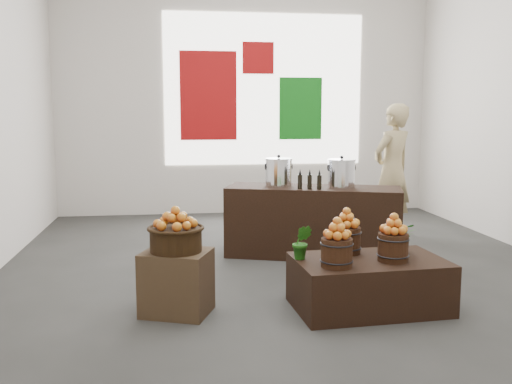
{
  "coord_description": "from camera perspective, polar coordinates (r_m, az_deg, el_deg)",
  "views": [
    {
      "loc": [
        -1.12,
        -5.73,
        1.66
      ],
      "look_at": [
        -0.38,
        -0.4,
        0.89
      ],
      "focal_mm": 40.0,
      "sensor_mm": 36.0,
      "label": 1
    }
  ],
  "objects": [
    {
      "name": "apples_in_bucket_rear",
      "position": [
        5.0,
        9.05,
        -2.56
      ],
      "size": [
        0.19,
        0.19,
        0.17
      ],
      "primitive_type": null,
      "color": "maroon",
      "rests_on": "apple_bucket_rear"
    },
    {
      "name": "apples_in_bucket_front_left",
      "position": [
        4.55,
        8.12,
        -3.6
      ],
      "size": [
        0.19,
        0.19,
        0.17
      ],
      "primitive_type": null,
      "color": "maroon",
      "rests_on": "apple_bucket_front_left"
    },
    {
      "name": "apples_in_bucket_front_right",
      "position": [
        4.81,
        13.62,
        -3.1
      ],
      "size": [
        0.19,
        0.19,
        0.17
      ],
      "primitive_type": null,
      "color": "maroon",
      "rests_on": "apple_bucket_front_right"
    },
    {
      "name": "oil_cruets",
      "position": [
        6.31,
        5.63,
        1.27
      ],
      "size": [
        0.22,
        0.12,
        0.22
      ],
      "primitive_type": null,
      "rotation": [
        0.0,
        0.0,
        -0.32
      ],
      "color": "black",
      "rests_on": "counter"
    },
    {
      "name": "apple_bucket_rear",
      "position": [
        5.04,
        8.99,
        -4.78
      ],
      "size": [
        0.25,
        0.25,
        0.23
      ],
      "primitive_type": "cylinder",
      "color": "#321A0D",
      "rests_on": "display_table"
    },
    {
      "name": "apple_bucket_front_left",
      "position": [
        4.59,
        8.07,
        -6.03
      ],
      "size": [
        0.25,
        0.25,
        0.23
      ],
      "primitive_type": "cylinder",
      "color": "#321A0D",
      "rests_on": "display_table"
    },
    {
      "name": "deco_green_right",
      "position": [
        9.42,
        4.47,
        8.32
      ],
      "size": [
        0.7,
        0.04,
        1.0
      ],
      "primitive_type": "cube",
      "color": "#106714",
      "rests_on": "back_wall"
    },
    {
      "name": "crate",
      "position": [
        4.79,
        -7.93,
        -8.95
      ],
      "size": [
        0.65,
        0.59,
        0.53
      ],
      "primitive_type": "cube",
      "rotation": [
        0.0,
        0.0,
        -0.36
      ],
      "color": "#483621",
      "rests_on": "ground"
    },
    {
      "name": "back_wall",
      "position": [
        9.31,
        -1.06,
        10.19
      ],
      "size": [
        6.0,
        0.04,
        4.0
      ],
      "primitive_type": "cube",
      "color": "silver",
      "rests_on": "ground"
    },
    {
      "name": "wicker_basket",
      "position": [
        4.7,
        -8.01,
        -4.75
      ],
      "size": [
        0.42,
        0.42,
        0.19
      ],
      "primitive_type": "cylinder",
      "color": "black",
      "rests_on": "crate"
    },
    {
      "name": "stock_pot_left",
      "position": [
        6.55,
        2.28,
        1.9
      ],
      "size": [
        0.3,
        0.3,
        0.3
      ],
      "primitive_type": "cylinder",
      "color": "silver",
      "rests_on": "counter"
    },
    {
      "name": "stock_pot_center",
      "position": [
        6.49,
        8.53,
        1.76
      ],
      "size": [
        0.3,
        0.3,
        0.3
      ],
      "primitive_type": "cylinder",
      "color": "silver",
      "rests_on": "counter"
    },
    {
      "name": "shopper",
      "position": [
        7.77,
        13.46,
        2.11
      ],
      "size": [
        0.77,
        0.68,
        1.76
      ],
      "primitive_type": "imported",
      "rotation": [
        0.0,
        0.0,
        3.65
      ],
      "color": "tan",
      "rests_on": "ground"
    },
    {
      "name": "ground",
      "position": [
        6.07,
        3.02,
        -7.78
      ],
      "size": [
        7.0,
        7.0,
        0.0
      ],
      "primitive_type": "plane",
      "color": "#353532",
      "rests_on": "ground"
    },
    {
      "name": "herb_garnish_right",
      "position": [
        5.15,
        14.33,
        -4.41
      ],
      "size": [
        0.31,
        0.29,
        0.27
      ],
      "primitive_type": "imported",
      "rotation": [
        0.0,
        0.0,
        -0.39
      ],
      "color": "#1B5912",
      "rests_on": "display_table"
    },
    {
      "name": "back_opening",
      "position": [
        9.33,
        0.82,
        10.19
      ],
      "size": [
        3.2,
        0.02,
        2.4
      ],
      "primitive_type": "cube",
      "color": "white",
      "rests_on": "back_wall"
    },
    {
      "name": "deco_red_upper",
      "position": [
        9.34,
        0.21,
        13.26
      ],
      "size": [
        0.5,
        0.04,
        0.5
      ],
      "primitive_type": "cube",
      "color": "#960B0C",
      "rests_on": "back_wall"
    },
    {
      "name": "apples_in_basket",
      "position": [
        4.66,
        -8.06,
        -2.54
      ],
      "size": [
        0.33,
        0.33,
        0.18
      ],
      "primitive_type": null,
      "color": "maroon",
      "rests_on": "wicker_basket"
    },
    {
      "name": "herb_garnish_left",
      "position": [
        4.78,
        4.61,
        -5.02
      ],
      "size": [
        0.2,
        0.18,
        0.29
      ],
      "primitive_type": "imported",
      "rotation": [
        0.0,
        0.0,
        -0.35
      ],
      "color": "#1B5912",
      "rests_on": "display_table"
    },
    {
      "name": "counter",
      "position": [
        6.59,
        5.71,
        -2.96
      ],
      "size": [
        2.06,
        1.21,
        0.8
      ],
      "primitive_type": "cube",
      "rotation": [
        0.0,
        0.0,
        -0.32
      ],
      "color": "black",
      "rests_on": "ground"
    },
    {
      "name": "display_table",
      "position": [
        4.96,
        11.22,
        -8.99
      ],
      "size": [
        1.29,
        0.84,
        0.43
      ],
      "primitive_type": "cube",
      "rotation": [
        0.0,
        0.0,
        0.06
      ],
      "color": "black",
      "rests_on": "ground"
    },
    {
      "name": "apple_bucket_front_right",
      "position": [
        4.85,
        13.54,
        -5.4
      ],
      "size": [
        0.25,
        0.25,
        0.23
      ],
      "primitive_type": "cylinder",
      "color": "#321A0D",
      "rests_on": "display_table"
    },
    {
      "name": "deco_red_left",
      "position": [
        9.22,
        -4.79,
        9.56
      ],
      "size": [
        0.9,
        0.04,
        1.4
      ],
      "primitive_type": "cube",
      "color": "#960B0C",
      "rests_on": "back_wall"
    }
  ]
}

